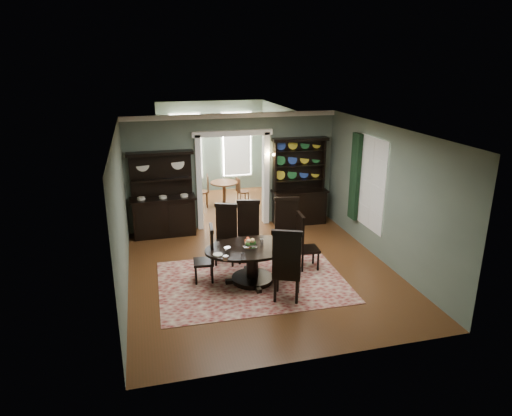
{
  "coord_description": "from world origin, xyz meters",
  "views": [
    {
      "loc": [
        -2.3,
        -8.42,
        4.34
      ],
      "look_at": [
        0.02,
        0.6,
        1.25
      ],
      "focal_mm": 32.0,
      "sensor_mm": 36.0,
      "label": 1
    }
  ],
  "objects_px": {
    "welsh_dresser": "(299,193)",
    "parlor_table": "(224,190)",
    "sideboard": "(163,207)",
    "dining_table": "(252,258)"
  },
  "relations": [
    {
      "from": "sideboard",
      "to": "dining_table",
      "type": "bearing_deg",
      "value": -63.88
    },
    {
      "from": "welsh_dresser",
      "to": "parlor_table",
      "type": "bearing_deg",
      "value": 133.3
    },
    {
      "from": "dining_table",
      "to": "sideboard",
      "type": "relative_size",
      "value": 0.9
    },
    {
      "from": "sideboard",
      "to": "parlor_table",
      "type": "relative_size",
      "value": 2.61
    },
    {
      "from": "welsh_dresser",
      "to": "parlor_table",
      "type": "relative_size",
      "value": 2.84
    },
    {
      "from": "dining_table",
      "to": "sideboard",
      "type": "distance_m",
      "value": 3.45
    },
    {
      "from": "dining_table",
      "to": "parlor_table",
      "type": "relative_size",
      "value": 2.35
    },
    {
      "from": "dining_table",
      "to": "welsh_dresser",
      "type": "distance_m",
      "value": 3.71
    },
    {
      "from": "sideboard",
      "to": "welsh_dresser",
      "type": "relative_size",
      "value": 0.92
    },
    {
      "from": "sideboard",
      "to": "parlor_table",
      "type": "bearing_deg",
      "value": 44.41
    }
  ]
}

